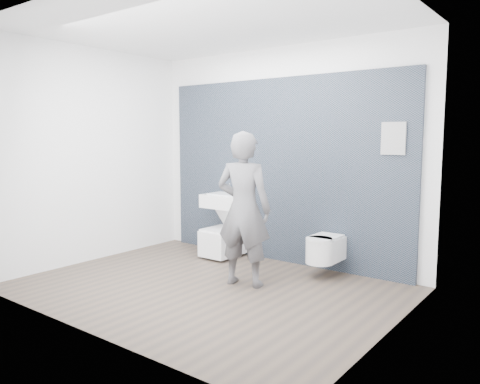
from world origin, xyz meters
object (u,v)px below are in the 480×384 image
Objects in this scene: toilet_rounded at (324,249)px; visitor at (244,209)px; toilet_square at (224,240)px; washbasin at (227,201)px.

visitor is at bearing -124.24° from toilet_rounded.
toilet_rounded is 1.13m from visitor.
toilet_square reaches higher than toilet_rounded.
toilet_rounded is at bearing 0.68° from toilet_square.
visitor reaches higher than toilet_square.
visitor reaches higher than toilet_rounded.
toilet_square is 1.51m from toilet_rounded.
toilet_square is 0.42× the size of visitor.
toilet_square is (0.00, -0.07, -0.54)m from washbasin.
toilet_square is at bearing -179.32° from toilet_rounded.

